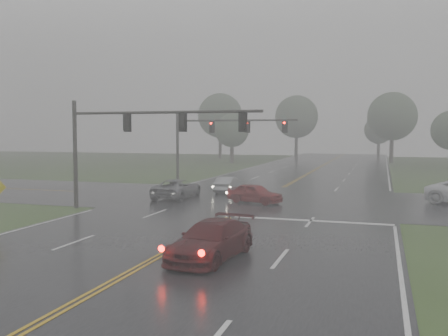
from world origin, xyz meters
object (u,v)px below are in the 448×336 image
(signal_gantry_near, at_px, (128,133))
(signal_gantry_far, at_px, (213,134))
(sedan_red, at_px, (255,203))
(sedan_maroon, at_px, (211,259))
(sedan_silver, at_px, (228,193))
(car_grey, at_px, (177,198))

(signal_gantry_near, xyz_separation_m, signal_gantry_far, (-0.26, 16.28, -0.09))
(sedan_red, bearing_deg, sedan_maroon, -154.25)
(sedan_silver, distance_m, signal_gantry_far, 8.06)
(car_grey, relative_size, signal_gantry_near, 0.41)
(car_grey, bearing_deg, signal_gantry_far, -85.20)
(sedan_silver, bearing_deg, signal_gantry_far, -62.16)
(sedan_maroon, bearing_deg, car_grey, 123.89)
(signal_gantry_near, relative_size, signal_gantry_far, 1.07)
(sedan_maroon, xyz_separation_m, sedan_red, (-2.06, 14.86, 0.00))
(sedan_red, xyz_separation_m, car_grey, (-5.92, 0.65, 0.00))
(sedan_maroon, relative_size, signal_gantry_near, 0.40)
(sedan_maroon, xyz_separation_m, car_grey, (-7.98, 15.51, 0.00))
(sedan_silver, relative_size, signal_gantry_near, 0.31)
(signal_gantry_far, bearing_deg, sedan_red, -58.18)
(sedan_maroon, distance_m, signal_gantry_near, 13.48)
(signal_gantry_near, bearing_deg, sedan_maroon, -47.79)
(sedan_maroon, height_order, sedan_silver, sedan_maroon)
(sedan_red, xyz_separation_m, sedan_silver, (-3.45, 5.03, 0.00))
(sedan_maroon, distance_m, sedan_red, 15.00)
(sedan_silver, relative_size, signal_gantry_far, 0.34)
(sedan_maroon, height_order, sedan_red, sedan_maroon)
(sedan_maroon, distance_m, signal_gantry_far, 27.48)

